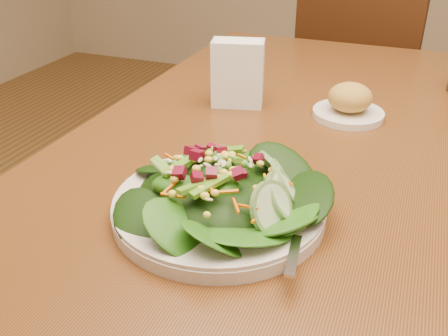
{
  "coord_description": "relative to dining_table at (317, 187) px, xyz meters",
  "views": [
    {
      "loc": [
        0.14,
        -0.83,
        1.15
      ],
      "look_at": [
        -0.08,
        -0.27,
        0.81
      ],
      "focal_mm": 40.0,
      "sensor_mm": 36.0,
      "label": 1
    }
  ],
  "objects": [
    {
      "name": "dining_table",
      "position": [
        0.0,
        0.0,
        0.0
      ],
      "size": [
        0.9,
        1.4,
        0.75
      ],
      "color": "brown",
      "rests_on": "ground_plane"
    },
    {
      "name": "salad_plate",
      "position": [
        -0.07,
        -0.29,
        0.13
      ],
      "size": [
        0.3,
        0.3,
        0.09
      ],
      "rotation": [
        0.0,
        0.0,
        0.08
      ],
      "color": "silver",
      "rests_on": "dining_table"
    },
    {
      "name": "napkin_holder",
      "position": [
        -0.2,
        0.11,
        0.17
      ],
      "size": [
        0.12,
        0.08,
        0.14
      ],
      "rotation": [
        0.0,
        0.0,
        0.25
      ],
      "color": "white",
      "rests_on": "dining_table"
    },
    {
      "name": "bread_plate",
      "position": [
        0.03,
        0.12,
        0.13
      ],
      "size": [
        0.14,
        0.14,
        0.07
      ],
      "color": "silver",
      "rests_on": "dining_table"
    },
    {
      "name": "chair_far",
      "position": [
        -0.05,
        1.03,
        -0.13
      ],
      "size": [
        0.52,
        0.53,
        0.98
      ],
      "rotation": [
        0.0,
        0.0,
        2.97
      ],
      "color": "#341808",
      "rests_on": "ground_plane"
    }
  ]
}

